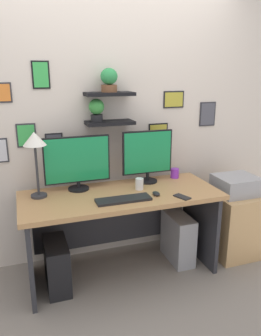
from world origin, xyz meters
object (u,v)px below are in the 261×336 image
object	(u,v)px
desk_lamp	(35,145)
monitor_left	(77,162)
computer_tower_right	(178,238)
coffee_mug	(175,173)
desk	(119,214)
computer_tower_left	(57,265)
monitor_right	(147,155)
drawer_cabinet	(233,223)
pen_cup	(139,184)
printer	(236,185)
computer_mouse	(156,194)
keyboard	(123,199)
cell_phone	(182,197)

from	to	relation	value
desk_lamp	monitor_left	bearing A→B (deg)	12.62
computer_tower_right	coffee_mug	bearing A→B (deg)	76.81
desk	computer_tower_left	bearing A→B (deg)	-170.60
monitor_right	drawer_cabinet	world-z (taller)	monitor_right
computer_tower_left	desk_lamp	bearing A→B (deg)	115.79
pen_cup	printer	bearing A→B (deg)	-3.59
coffee_mug	drawer_cabinet	bearing A→B (deg)	-26.52
computer_mouse	printer	size ratio (longest dim) A/B	0.24
keyboard	monitor_left	bearing A→B (deg)	127.33
computer_mouse	pen_cup	distance (m)	0.20
keyboard	drawer_cabinet	xyz separation A→B (m)	(1.16, 0.14, -0.45)
monitor_right	desk_lamp	xyz separation A→B (m)	(-0.98, -0.08, 0.18)
monitor_left	computer_tower_left	size ratio (longest dim) A/B	1.38
cell_phone	pen_cup	world-z (taller)	pen_cup
computer_tower_left	desk	bearing A→B (deg)	9.40
printer	monitor_right	bearing A→B (deg)	163.75
desk_lamp	computer_tower_left	xyz separation A→B (m)	(0.09, -0.18, -0.98)
cell_phone	printer	bearing A→B (deg)	-2.70
computer_mouse	printer	bearing A→B (deg)	7.64
desk_lamp	computer_tower_right	distance (m)	1.55
pen_cup	printer	size ratio (longest dim) A/B	0.26
keyboard	computer_mouse	distance (m)	0.29
monitor_left	computer_mouse	size ratio (longest dim) A/B	6.25
computer_mouse	desk_lamp	distance (m)	1.05
coffee_mug	computer_tower_right	xyz separation A→B (m)	(-0.05, -0.22, -0.57)
keyboard	coffee_mug	distance (m)	0.76
monitor_left	pen_cup	size ratio (longest dim) A/B	5.63
coffee_mug	computer_tower_right	world-z (taller)	coffee_mug
cell_phone	drawer_cabinet	world-z (taller)	cell_phone
monitor_left	computer_tower_left	xyz separation A→B (m)	(-0.25, -0.26, -0.79)
printer	computer_tower_left	world-z (taller)	printer
computer_mouse	computer_tower_left	bearing A→B (deg)	173.29
computer_tower_left	computer_tower_right	xyz separation A→B (m)	(1.13, 0.06, 0.02)
monitor_left	computer_tower_right	xyz separation A→B (m)	(0.88, -0.20, -0.77)
drawer_cabinet	printer	bearing A→B (deg)	0.00
monitor_right	pen_cup	bearing A→B (deg)	-128.79
monitor_right	drawer_cabinet	distance (m)	1.09
printer	computer_tower_left	xyz separation A→B (m)	(-1.70, -0.02, -0.50)
monitor_right	coffee_mug	bearing A→B (deg)	4.35
keyboard	drawer_cabinet	distance (m)	1.26
monitor_left	printer	size ratio (longest dim) A/B	1.48
computer_tower_right	keyboard	bearing A→B (deg)	-163.05
computer_mouse	printer	xyz separation A→B (m)	(0.87, 0.12, -0.06)
pen_cup	drawer_cabinet	size ratio (longest dim) A/B	0.16
desk_lamp	computer_mouse	bearing A→B (deg)	-16.88
computer_tower_left	monitor_right	bearing A→B (deg)	16.05
drawer_cabinet	computer_tower_left	xyz separation A→B (m)	(-1.70, -0.02, -0.10)
keyboard	computer_tower_left	size ratio (longest dim) A/B	1.08
monitor_right	computer_tower_right	distance (m)	0.84
monitor_right	pen_cup	xyz separation A→B (m)	(-0.14, -0.18, -0.20)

